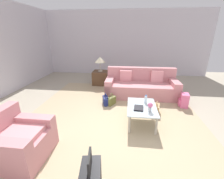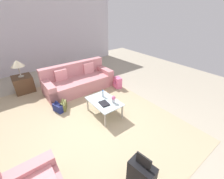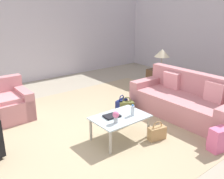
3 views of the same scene
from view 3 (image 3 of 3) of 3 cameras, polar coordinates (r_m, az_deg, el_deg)
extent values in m
plane|color=#A89E89|center=(4.72, -5.98, -10.22)|extent=(12.00, 12.00, 0.00)
cube|color=silver|center=(7.92, -22.88, 11.91)|extent=(10.24, 0.12, 3.10)
cube|color=tan|center=(5.16, -1.55, -7.41)|extent=(5.20, 4.40, 0.01)
cube|color=#C67F84|center=(5.57, 16.01, -3.69)|extent=(0.99, 2.35, 0.45)
cube|color=#C67F84|center=(5.80, 18.46, -0.65)|extent=(0.22, 2.35, 0.91)
cube|color=#C67F84|center=(6.16, 8.16, -0.25)|extent=(0.99, 0.24, 0.60)
cube|color=pink|center=(5.36, 22.37, -0.64)|extent=(0.14, 0.40, 0.41)
cube|color=pink|center=(5.91, 13.52, 1.95)|extent=(0.17, 0.40, 0.41)
cube|color=#C67F84|center=(5.66, -22.78, -4.16)|extent=(0.89, 0.89, 0.44)
cube|color=#C67F84|center=(5.91, -23.94, -1.36)|extent=(0.89, 0.21, 0.83)
cube|color=#C67F84|center=(5.71, -19.59, -2.69)|extent=(0.21, 0.89, 0.60)
cube|color=pink|center=(5.52, -22.96, -1.83)|extent=(0.65, 0.63, 0.08)
cube|color=silver|center=(4.38, 1.86, -6.32)|extent=(0.97, 0.66, 0.02)
cylinder|color=#ADA899|center=(4.44, -4.87, -9.13)|extent=(0.05, 0.05, 0.41)
cylinder|color=#ADA899|center=(4.92, 3.61, -6.23)|extent=(0.05, 0.05, 0.41)
cylinder|color=#ADA899|center=(4.04, -0.37, -12.01)|extent=(0.05, 0.05, 0.41)
cylinder|color=#ADA899|center=(4.57, 8.33, -8.44)|extent=(0.05, 0.05, 0.41)
cylinder|color=silver|center=(4.39, 4.72, -4.84)|extent=(0.06, 0.06, 0.18)
cylinder|color=#2D6BBC|center=(4.35, 4.75, -3.61)|extent=(0.04, 0.04, 0.02)
cube|color=black|center=(4.35, -0.03, -6.07)|extent=(0.29, 0.23, 0.03)
cylinder|color=#B2B7BC|center=(4.12, 0.88, -7.02)|extent=(0.07, 0.07, 0.10)
sphere|color=#DB6693|center=(4.08, 0.89, -5.75)|extent=(0.11, 0.11, 0.11)
cube|color=#513823|center=(7.30, 11.03, 2.37)|extent=(0.61, 0.61, 0.56)
cylinder|color=#ADA899|center=(7.23, 11.16, 4.59)|extent=(0.18, 0.18, 0.02)
cylinder|color=#ADA899|center=(7.19, 11.25, 6.00)|extent=(0.04, 0.04, 0.34)
cone|color=beige|center=(7.14, 11.39, 8.18)|extent=(0.42, 0.42, 0.21)
cylinder|color=black|center=(4.41, -24.30, -13.70)|extent=(0.03, 0.05, 0.05)
cube|color=olive|center=(5.61, 3.36, -3.99)|extent=(0.35, 0.28, 0.24)
torus|color=olive|center=(5.55, 3.39, -2.65)|extent=(0.18, 0.11, 0.20)
cube|color=tan|center=(4.55, 10.24, -9.84)|extent=(0.34, 0.20, 0.24)
torus|color=tan|center=(4.49, 10.35, -8.26)|extent=(0.20, 0.06, 0.20)
cube|color=navy|center=(5.72, 2.19, -3.51)|extent=(0.35, 0.23, 0.24)
torus|color=navy|center=(5.67, 2.21, -2.19)|extent=(0.19, 0.08, 0.20)
cube|color=pink|center=(4.48, 23.20, -10.50)|extent=(0.33, 0.26, 0.40)
cube|color=pink|center=(4.58, 21.92, -10.80)|extent=(0.22, 0.10, 0.18)
camera|label=1|loc=(3.41, -48.62, 8.07)|focal=24.00mm
camera|label=2|loc=(4.91, -43.57, 18.23)|focal=24.00mm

